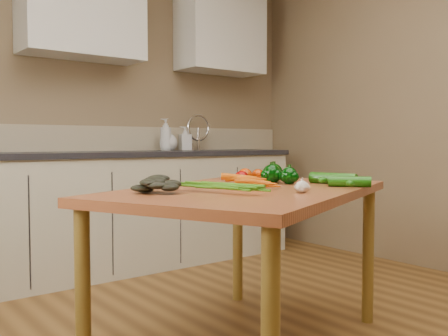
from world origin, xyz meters
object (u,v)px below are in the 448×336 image
at_px(pepper_a, 272,174).
at_px(zucchini_a, 333,179).
at_px(table, 249,206).
at_px(garlic_bulb, 302,187).
at_px(tomato_a, 242,177).
at_px(tomato_c, 258,175).
at_px(carrot_bunch, 241,182).
at_px(pepper_c, 289,176).
at_px(zucchini_b, 350,182).
at_px(soap_bottle_b, 185,138).
at_px(soap_bottle_c, 168,139).
at_px(soap_bottle_a, 166,135).
at_px(pepper_b, 274,173).
at_px(tomato_b, 245,175).
at_px(leafy_greens, 160,181).

height_order(pepper_a, zucchini_a, pepper_a).
relative_size(table, pepper_a, 17.42).
relative_size(garlic_bulb, tomato_a, 0.80).
bearing_deg(tomato_c, carrot_bunch, -139.64).
distance_m(carrot_bunch, tomato_c, 0.54).
bearing_deg(zucchini_a, pepper_c, 140.57).
height_order(table, pepper_a, pepper_a).
xyz_separation_m(tomato_c, zucchini_b, (0.07, -0.57, -0.01)).
height_order(soap_bottle_b, soap_bottle_c, soap_bottle_b).
distance_m(soap_bottle_a, soap_bottle_c, 0.06).
distance_m(table, garlic_bulb, 0.32).
xyz_separation_m(pepper_b, tomato_c, (0.01, 0.14, -0.02)).
height_order(soap_bottle_c, pepper_b, soap_bottle_c).
xyz_separation_m(tomato_b, zucchini_a, (0.22, -0.42, -0.01)).
distance_m(garlic_bulb, pepper_b, 0.56).
distance_m(pepper_b, zucchini_b, 0.44).
height_order(soap_bottle_a, pepper_a, soap_bottle_a).
height_order(soap_bottle_b, zucchini_a, soap_bottle_b).
xyz_separation_m(pepper_a, tomato_a, (-0.16, 0.05, -0.01)).
bearing_deg(soap_bottle_b, soap_bottle_c, -66.43).
xyz_separation_m(pepper_b, pepper_c, (-0.03, -0.14, -0.01)).
height_order(soap_bottle_a, zucchini_a, soap_bottle_a).
distance_m(garlic_bulb, pepper_a, 0.49).
height_order(zucchini_a, zucchini_b, zucchini_a).
height_order(soap_bottle_b, zucchini_b, soap_bottle_b).
xyz_separation_m(soap_bottle_b, carrot_bunch, (-0.99, -1.95, -0.21)).
relative_size(soap_bottle_b, garlic_bulb, 3.56).
bearing_deg(zucchini_a, table, 167.61).
bearing_deg(zucchini_b, zucchini_a, 68.19).
distance_m(tomato_b, zucchini_a, 0.47).
relative_size(pepper_c, tomato_a, 1.17).
distance_m(pepper_c, zucchini_b, 0.31).
xyz_separation_m(pepper_a, zucchini_a, (0.20, -0.23, -0.02)).
xyz_separation_m(pepper_a, tomato_c, (0.07, 0.18, -0.02)).
height_order(tomato_b, tomato_c, tomato_b).
xyz_separation_m(soap_bottle_c, zucchini_b, (-0.32, -2.13, -0.21)).
xyz_separation_m(soap_bottle_a, pepper_c, (-0.39, -1.83, -0.23)).
height_order(carrot_bunch, zucchini_a, carrot_bunch).
relative_size(soap_bottle_b, tomato_a, 2.86).
xyz_separation_m(soap_bottle_a, pepper_b, (-0.36, -1.69, -0.23)).
bearing_deg(leafy_greens, zucchini_a, -9.82).
relative_size(soap_bottle_a, carrot_bunch, 1.02).
distance_m(pepper_c, tomato_a, 0.24).
distance_m(soap_bottle_c, pepper_c, 1.91).
height_order(pepper_a, tomato_a, pepper_a).
bearing_deg(garlic_bulb, soap_bottle_b, 68.27).
height_order(table, leafy_greens, leafy_greens).
distance_m(pepper_c, tomato_c, 0.28).
bearing_deg(pepper_b, garlic_bulb, -121.47).
distance_m(tomato_c, zucchini_b, 0.57).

